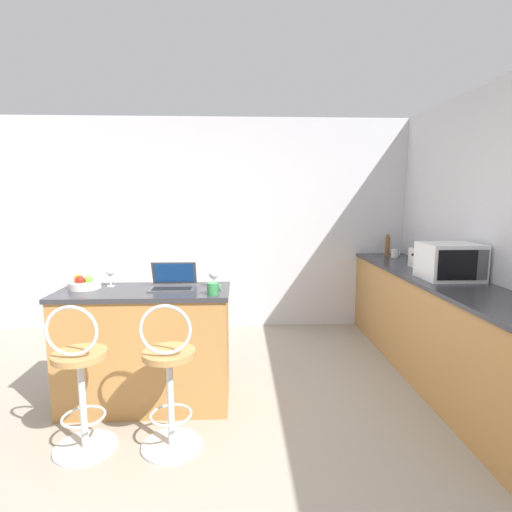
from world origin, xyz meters
TOP-DOWN VIEW (x-y plane):
  - ground_plane at (0.00, 0.00)m, footprint 20.00×20.00m
  - wall_back at (0.00, 2.73)m, footprint 12.00×0.06m
  - breakfast_bar at (-0.38, 0.75)m, footprint 1.31×0.56m
  - counter_right at (2.15, 1.10)m, footprint 0.61×3.23m
  - bar_stool_near at (-0.66, 0.16)m, footprint 0.40×0.40m
  - bar_stool_far at (-0.09, 0.16)m, footprint 0.40×0.40m
  - laptop at (-0.16, 0.80)m, footprint 0.35×0.25m
  - microwave at (2.18, 1.06)m, footprint 0.47×0.41m
  - toaster at (2.19, 1.62)m, footprint 0.18×0.27m
  - mug_green at (0.17, 0.58)m, footprint 0.10×0.08m
  - wine_glass_short at (0.16, 0.83)m, footprint 0.08×0.08m
  - fruit_bowl at (-0.85, 0.82)m, footprint 0.24×0.24m
  - pepper_mill at (2.16, 2.45)m, footprint 0.06×0.06m
  - wine_glass_tall at (-0.67, 0.89)m, footprint 0.07×0.07m
  - mug_white at (2.20, 2.33)m, footprint 0.10×0.08m

SIDE VIEW (x-z plane):
  - ground_plane at x=0.00m, z-range 0.00..0.00m
  - bar_stool_near at x=-0.66m, z-range -0.03..0.96m
  - bar_stool_far at x=-0.09m, z-range -0.03..0.96m
  - counter_right at x=2.15m, z-range 0.00..0.93m
  - breakfast_bar at x=-0.38m, z-range 0.00..0.93m
  - fruit_bowl at x=-0.85m, z-range 0.92..1.03m
  - mug_green at x=0.17m, z-range 0.93..1.02m
  - mug_white at x=2.20m, z-range 0.93..1.03m
  - laptop at x=-0.16m, z-range 0.88..1.08m
  - toaster at x=2.19m, z-range 0.93..1.13m
  - wine_glass_short at x=0.16m, z-range 0.96..1.10m
  - wine_glass_tall at x=-0.67m, z-range 0.97..1.12m
  - pepper_mill at x=2.16m, z-range 0.93..1.19m
  - microwave at x=2.18m, z-range 0.93..1.25m
  - wall_back at x=0.00m, z-range 0.00..2.60m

